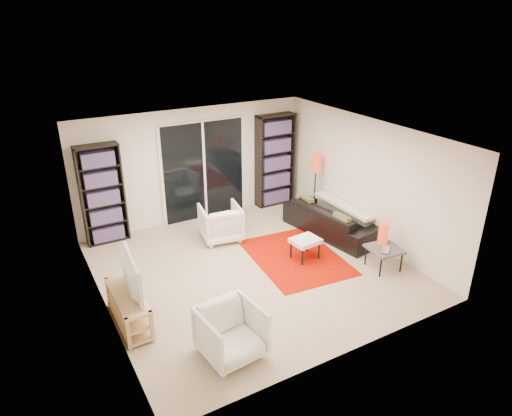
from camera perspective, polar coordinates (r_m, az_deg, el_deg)
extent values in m
plane|color=tan|center=(8.13, -0.49, -7.57)|extent=(5.00, 5.00, 0.00)
cube|color=silver|center=(9.70, -7.75, 5.34)|extent=(5.00, 0.02, 2.40)
cube|color=silver|center=(5.76, 11.77, -8.42)|extent=(5.00, 0.02, 2.40)
cube|color=silver|center=(6.84, -19.20, -3.90)|extent=(0.02, 5.00, 2.40)
cube|color=silver|center=(8.97, 13.60, 3.35)|extent=(0.02, 5.00, 2.40)
cube|color=white|center=(7.18, -0.56, 9.04)|extent=(5.00, 5.00, 0.02)
cube|color=white|center=(9.79, -6.55, 4.65)|extent=(1.92, 0.06, 2.16)
cube|color=black|center=(9.76, -6.47, 4.59)|extent=(1.80, 0.02, 2.10)
cube|color=white|center=(9.75, -6.45, 4.57)|extent=(0.05, 0.02, 2.10)
cube|color=black|center=(9.13, -18.65, 1.59)|extent=(0.80, 0.30, 1.95)
cube|color=#8A1A70|center=(9.11, -18.63, 1.55)|extent=(0.70, 0.22, 1.85)
cube|color=black|center=(10.42, 2.38, 5.97)|extent=(0.90, 0.30, 2.10)
cube|color=#8A1A70|center=(10.41, 2.43, 5.94)|extent=(0.80, 0.22, 2.00)
cube|color=#DBAE83|center=(6.85, -15.82, -10.41)|extent=(0.38, 1.20, 0.04)
cube|color=#DBAE83|center=(6.97, -15.61, -11.98)|extent=(0.38, 1.20, 0.03)
cube|color=#DBAE83|center=(7.08, -15.44, -13.23)|extent=(0.38, 1.20, 0.04)
cube|color=#DBAE83|center=(6.51, -15.69, -14.92)|extent=(0.05, 0.05, 0.50)
cube|color=#DBAE83|center=(7.41, -17.97, -9.98)|extent=(0.05, 0.05, 0.50)
cube|color=#DBAE83|center=(6.56, -12.89, -14.22)|extent=(0.05, 0.05, 0.50)
cube|color=#DBAE83|center=(7.46, -15.53, -9.41)|extent=(0.05, 0.05, 0.50)
imported|color=black|center=(6.69, -15.94, -8.18)|extent=(0.21, 1.01, 0.58)
cube|color=#AD0F00|center=(8.50, 4.97, -6.12)|extent=(1.69, 2.18, 0.01)
imported|color=black|center=(9.33, 9.41, -1.47)|extent=(1.11, 2.16, 0.60)
imported|color=white|center=(9.00, -4.43, -1.83)|extent=(0.87, 0.89, 0.71)
imported|color=white|center=(6.15, -3.13, -15.29)|extent=(0.83, 0.85, 0.71)
cube|color=white|center=(8.31, 6.19, -4.10)|extent=(0.53, 0.45, 0.08)
cylinder|color=black|center=(8.19, 5.83, -6.15)|extent=(0.04, 0.04, 0.32)
cylinder|color=black|center=(8.40, 4.38, -5.26)|extent=(0.04, 0.04, 0.32)
cylinder|color=black|center=(8.42, 7.88, -5.35)|extent=(0.04, 0.04, 0.32)
cylinder|color=black|center=(8.63, 6.43, -4.51)|extent=(0.04, 0.04, 0.32)
cube|color=#4C4D52|center=(8.26, 15.77, -4.95)|extent=(0.60, 0.60, 0.04)
cylinder|color=black|center=(8.09, 15.31, -7.10)|extent=(0.03, 0.03, 0.38)
cylinder|color=black|center=(8.38, 13.56, -5.75)|extent=(0.03, 0.03, 0.38)
cylinder|color=black|center=(8.34, 17.70, -6.43)|extent=(0.03, 0.03, 0.38)
cylinder|color=black|center=(8.62, 15.92, -5.15)|extent=(0.03, 0.03, 0.38)
imported|color=silver|center=(8.18, 16.21, -5.08)|extent=(0.36, 0.35, 0.02)
cylinder|color=red|center=(8.32, 15.62, -3.05)|extent=(0.18, 0.18, 0.39)
cylinder|color=black|center=(10.18, 7.17, -0.90)|extent=(0.21, 0.21, 0.03)
cylinder|color=black|center=(9.97, 7.32, 1.80)|extent=(0.03, 0.03, 1.06)
cylinder|color=red|center=(9.74, 7.53, 5.57)|extent=(0.19, 0.19, 0.38)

